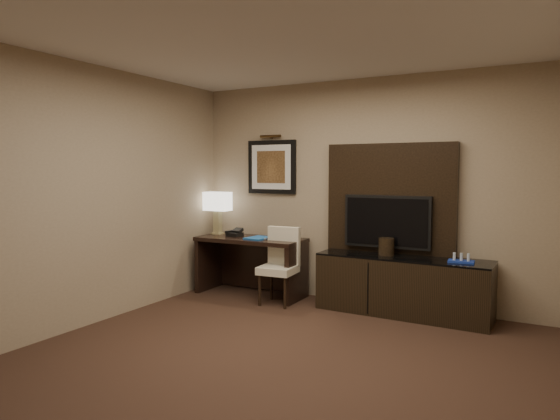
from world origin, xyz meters
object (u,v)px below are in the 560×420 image
Objects in this scene: desk at (251,266)px; credenza at (402,286)px; desk_chair at (278,269)px; table_lamp at (218,213)px; ice_bucket at (386,247)px; tv at (387,222)px; minibar_tray at (461,258)px; desk_phone at (235,233)px.

credenza is at bearing 0.59° from desk.
table_lamp reaches higher than desk_chair.
table_lamp is (-1.10, 0.32, 0.60)m from desk_chair.
desk is 1.80m from ice_bucket.
desk_chair is 1.30m from table_lamp.
tv reaches higher than desk.
tv is 3.86× the size of minibar_tray.
desk is 7.70× the size of desk_phone.
desk is at bearing -8.67° from table_lamp.
ice_bucket is (-0.19, 0.01, 0.42)m from credenza.
desk_phone is (-2.20, -0.05, 0.46)m from credenza.
table_lamp is (-2.53, 0.04, 0.71)m from credenza.
ice_bucket is (1.23, 0.30, 0.32)m from desk_chair.
table_lamp reaches higher than credenza.
table_lamp is at bearing 178.39° from minibar_tray.
table_lamp is 3.17m from minibar_tray.
tv is at bearing 149.69° from credenza.
table_lamp reaches higher than ice_bucket.
table_lamp is at bearing -177.48° from tv.
desk_chair reaches higher than credenza.
tv is at bearing 11.42° from desk_phone.
desk_chair is 4.73× the size of desk_phone.
credenza is at bearing -0.87° from table_lamp.
desk_chair is 2.08m from minibar_tray.
desk_phone is at bearing 158.82° from desk_chair.
table_lamp is 2.21× the size of minibar_tray.
desk_chair is 0.89m from desk_phone.
tv is at bearing 15.02° from desk_chair.
credenza is (1.95, 0.05, -0.05)m from desk.
ice_bucket reaches higher than credenza.
tv is 1.17× the size of desk_chair.
tv is (-0.23, 0.14, 0.69)m from credenza.
ice_bucket is at bearing 1.19° from desk.
desk_chair is at bearing -24.71° from desk.
desk is 1.39× the size of tv.
desk is at bearing -177.03° from credenza.
desk_chair is at bearing -167.34° from credenza.
tv is 2.00m from desk_phone.
ice_bucket reaches higher than desk.
ice_bucket is at bearing 7.75° from desk_phone.
tv reaches higher than table_lamp.
minibar_tray is (3.15, -0.09, -0.33)m from table_lamp.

